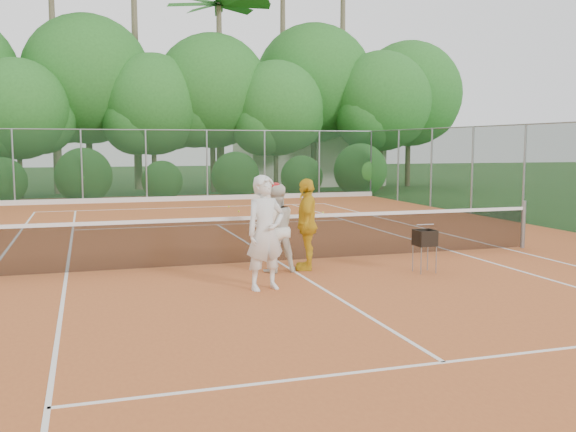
% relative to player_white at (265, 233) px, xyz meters
% --- Properties ---
extents(ground, '(120.00, 120.00, 0.00)m').
position_rel_player_white_xyz_m(ground, '(0.92, 2.34, -0.97)').
color(ground, '#1D4117').
rests_on(ground, ground).
extents(clay_court, '(18.00, 36.00, 0.02)m').
position_rel_player_white_xyz_m(clay_court, '(0.92, 2.34, -0.96)').
color(clay_court, '#B65B2A').
rests_on(clay_court, ground).
extents(club_building, '(8.00, 5.00, 3.00)m').
position_rel_player_white_xyz_m(club_building, '(9.92, 26.34, 0.53)').
color(club_building, beige).
rests_on(club_building, ground).
extents(tennis_net, '(11.97, 0.10, 1.10)m').
position_rel_player_white_xyz_m(tennis_net, '(0.92, 2.34, -0.44)').
color(tennis_net, gray).
rests_on(tennis_net, clay_court).
extents(player_white, '(0.78, 0.61, 1.90)m').
position_rel_player_white_xyz_m(player_white, '(0.00, 0.00, 0.00)').
color(player_white, silver).
rests_on(player_white, clay_court).
extents(player_center_grp, '(0.83, 0.65, 1.69)m').
position_rel_player_white_xyz_m(player_center_grp, '(0.57, 1.37, -0.11)').
color(player_center_grp, white).
rests_on(player_center_grp, clay_court).
extents(player_yellow, '(0.77, 1.11, 1.75)m').
position_rel_player_white_xyz_m(player_yellow, '(1.22, 1.43, -0.07)').
color(player_yellow, gold).
rests_on(player_yellow, clay_court).
extents(ball_hopper, '(0.35, 0.35, 0.81)m').
position_rel_player_white_xyz_m(ball_hopper, '(3.23, 0.47, -0.31)').
color(ball_hopper, gray).
rests_on(ball_hopper, clay_court).
extents(stray_ball_a, '(0.07, 0.07, 0.07)m').
position_rel_player_white_xyz_m(stray_ball_a, '(2.34, 12.00, -0.92)').
color(stray_ball_a, gold).
rests_on(stray_ball_a, clay_court).
extents(stray_ball_b, '(0.07, 0.07, 0.07)m').
position_rel_player_white_xyz_m(stray_ball_b, '(2.36, 13.77, -0.92)').
color(stray_ball_b, '#D3EE37').
rests_on(stray_ball_b, clay_court).
extents(stray_ball_c, '(0.07, 0.07, 0.07)m').
position_rel_player_white_xyz_m(stray_ball_c, '(5.06, 10.73, -0.92)').
color(stray_ball_c, yellow).
rests_on(stray_ball_c, clay_court).
extents(court_markings, '(11.03, 23.83, 0.01)m').
position_rel_player_white_xyz_m(court_markings, '(0.92, 2.34, -0.95)').
color(court_markings, white).
rests_on(court_markings, clay_court).
extents(fence_back, '(18.07, 0.07, 3.00)m').
position_rel_player_white_xyz_m(fence_back, '(0.92, 17.34, 0.55)').
color(fence_back, '#19381E').
rests_on(fence_back, clay_court).
extents(tropical_treeline, '(32.10, 8.49, 15.03)m').
position_rel_player_white_xyz_m(tropical_treeline, '(2.35, 22.56, 4.15)').
color(tropical_treeline, brown).
rests_on(tropical_treeline, ground).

